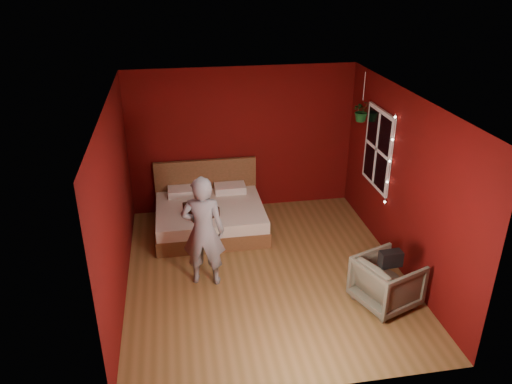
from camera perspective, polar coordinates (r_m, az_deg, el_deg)
name	(u,v)px	position (r m, az deg, el deg)	size (l,w,h in m)	color
floor	(265,273)	(7.49, 1.05, -9.20)	(4.50, 4.50, 0.00)	brown
room_walls	(266,168)	(6.68, 1.16, 2.77)	(4.04, 4.54, 2.62)	#570909
window	(378,149)	(8.11, 13.74, 4.80)	(0.05, 0.97, 1.27)	white
fairy_lights	(390,161)	(7.66, 15.04, 3.43)	(0.04, 0.04, 1.45)	silver
bed	(210,214)	(8.57, -5.32, -2.52)	(1.81, 1.54, 1.00)	brown
person	(203,231)	(6.91, -6.04, -4.50)	(0.60, 0.39, 1.64)	gray
armchair	(387,282)	(6.92, 14.73, -9.90)	(0.73, 0.75, 0.68)	#5D5C49
handbag	(391,259)	(6.58, 15.13, -7.36)	(0.29, 0.14, 0.20)	black
throw_pillow	(201,210)	(8.13, -6.31, -2.00)	(0.45, 0.45, 0.16)	black
hanging_plant	(362,111)	(8.42, 12.02, 9.07)	(0.33, 0.29, 0.81)	silver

